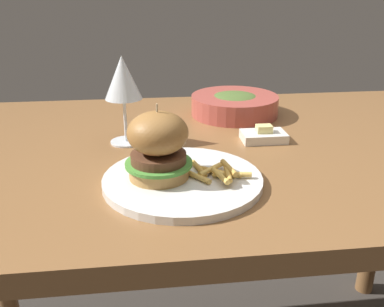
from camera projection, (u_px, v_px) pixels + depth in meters
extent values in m
cube|color=brown|center=(217.00, 152.00, 0.94)|extent=(1.38, 0.81, 0.04)
cylinder|color=brown|center=(379.00, 206.00, 1.46)|extent=(0.06, 0.06, 0.70)
cylinder|color=white|center=(183.00, 180.00, 0.74)|extent=(0.28, 0.28, 0.01)
cylinder|color=#B78447|center=(159.00, 171.00, 0.74)|extent=(0.10, 0.10, 0.02)
cylinder|color=#4C9338|center=(159.00, 163.00, 0.73)|extent=(0.12, 0.12, 0.01)
cylinder|color=brown|center=(159.00, 157.00, 0.73)|extent=(0.10, 0.10, 0.02)
ellipsoid|color=#9C6A35|center=(158.00, 133.00, 0.71)|extent=(0.10, 0.10, 0.07)
cylinder|color=#CCB78C|center=(157.00, 119.00, 0.70)|extent=(0.00, 0.00, 0.05)
cylinder|color=gold|center=(199.00, 168.00, 0.76)|extent=(0.02, 0.06, 0.01)
cylinder|color=#EABC5B|center=(229.00, 174.00, 0.74)|extent=(0.05, 0.03, 0.01)
cylinder|color=#EABC5B|center=(212.00, 169.00, 0.75)|extent=(0.06, 0.05, 0.01)
cylinder|color=#EABC5B|center=(196.00, 176.00, 0.73)|extent=(0.05, 0.06, 0.01)
cylinder|color=gold|center=(228.00, 172.00, 0.72)|extent=(0.01, 0.07, 0.01)
cylinder|color=gold|center=(229.00, 168.00, 0.73)|extent=(0.02, 0.06, 0.01)
cylinder|color=#EABC5B|center=(232.00, 174.00, 0.73)|extent=(0.07, 0.02, 0.01)
cylinder|color=gold|center=(217.00, 172.00, 0.75)|extent=(0.06, 0.05, 0.01)
cylinder|color=#E0B251|center=(220.00, 176.00, 0.71)|extent=(0.02, 0.06, 0.01)
cylinder|color=silver|center=(127.00, 142.00, 0.93)|extent=(0.07, 0.07, 0.00)
cylinder|color=silver|center=(125.00, 120.00, 0.92)|extent=(0.01, 0.01, 0.09)
cone|color=silver|center=(123.00, 77.00, 0.88)|extent=(0.08, 0.08, 0.09)
cube|color=white|center=(264.00, 137.00, 0.94)|extent=(0.10, 0.06, 0.02)
cube|color=#F4E58C|center=(264.00, 129.00, 0.93)|extent=(0.03, 0.03, 0.02)
cylinder|color=#B24C42|center=(235.00, 105.00, 1.12)|extent=(0.23, 0.23, 0.05)
ellipsoid|color=#4C662D|center=(235.00, 98.00, 1.11)|extent=(0.12, 0.12, 0.02)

